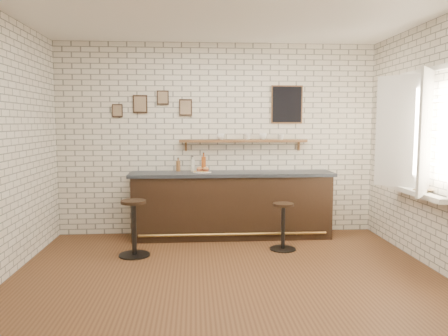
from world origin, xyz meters
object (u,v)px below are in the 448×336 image
(bitters_bottle_amber, at_px, (204,164))
(shelf_cup_c, at_px, (263,136))
(shelf_cup_a, at_px, (221,137))
(shelf_cup_b, at_px, (248,137))
(bitters_bottle_white, at_px, (193,165))
(shelf_cup_d, at_px, (281,137))
(bar_stool_right, at_px, (283,225))
(bar_counter, at_px, (232,205))
(ciabatta_sandwich, at_px, (203,169))
(bar_stool_left, at_px, (134,226))
(book_lower, at_px, (420,191))
(book_upper, at_px, (419,189))
(condiment_bottle_yellow, at_px, (204,166))
(bitters_bottle_brown, at_px, (178,166))
(sandwich_plate, at_px, (202,172))

(bitters_bottle_amber, bearing_deg, shelf_cup_c, 1.29)
(shelf_cup_a, relative_size, shelf_cup_b, 1.27)
(bitters_bottle_white, bearing_deg, shelf_cup_d, 0.87)
(bitters_bottle_amber, distance_m, bar_stool_right, 1.61)
(bar_counter, xyz_separation_m, shelf_cup_c, (0.51, 0.20, 1.04))
(ciabatta_sandwich, distance_m, bar_stool_left, 1.44)
(book_lower, bearing_deg, shelf_cup_d, 96.85)
(bar_stool_right, bearing_deg, book_upper, -26.20)
(ciabatta_sandwich, height_order, bitters_bottle_white, bitters_bottle_white)
(ciabatta_sandwich, height_order, bitters_bottle_amber, bitters_bottle_amber)
(condiment_bottle_yellow, bearing_deg, bitters_bottle_brown, -180.00)
(shelf_cup_a, bearing_deg, bar_counter, -51.96)
(bitters_bottle_amber, xyz_separation_m, shelf_cup_d, (1.23, 0.02, 0.41))
(bitters_bottle_brown, relative_size, bar_stool_right, 0.32)
(condiment_bottle_yellow, relative_size, shelf_cup_a, 1.68)
(shelf_cup_a, bearing_deg, condiment_bottle_yellow, -174.56)
(sandwich_plate, distance_m, shelf_cup_a, 0.64)
(sandwich_plate, xyz_separation_m, book_lower, (2.63, -1.53, -0.08))
(bar_stool_left, bearing_deg, bitters_bottle_white, 53.54)
(bitters_bottle_amber, relative_size, shelf_cup_c, 2.34)
(shelf_cup_a, bearing_deg, book_upper, -34.86)
(ciabatta_sandwich, xyz_separation_m, shelf_cup_c, (0.96, 0.19, 0.49))
(sandwich_plate, bearing_deg, shelf_cup_c, 11.26)
(bar_stool_left, xyz_separation_m, shelf_cup_b, (1.65, 1.08, 1.14))
(bar_stool_left, xyz_separation_m, bar_stool_right, (2.03, 0.14, -0.05))
(bar_counter, xyz_separation_m, shelf_cup_a, (-0.15, 0.20, 1.04))
(sandwich_plate, xyz_separation_m, shelf_cup_b, (0.72, 0.19, 0.53))
(ciabatta_sandwich, height_order, shelf_cup_c, shelf_cup_c)
(sandwich_plate, distance_m, shelf_cup_d, 1.37)
(sandwich_plate, bearing_deg, shelf_cup_b, 14.88)
(sandwich_plate, distance_m, book_upper, 3.03)
(shelf_cup_d, xyz_separation_m, book_lower, (1.38, -1.72, -0.60))
(bar_stool_left, bearing_deg, bitters_bottle_amber, 48.01)
(bitters_bottle_brown, distance_m, shelf_cup_c, 1.41)
(ciabatta_sandwich, distance_m, shelf_cup_a, 0.60)
(condiment_bottle_yellow, xyz_separation_m, shelf_cup_a, (0.27, 0.02, 0.45))
(ciabatta_sandwich, bearing_deg, condiment_bottle_yellow, 82.72)
(bar_stool_right, bearing_deg, book_lower, -27.28)
(sandwich_plate, height_order, bar_stool_right, sandwich_plate)
(bar_stool_left, xyz_separation_m, shelf_cup_c, (1.89, 1.08, 1.15))
(bar_counter, bearing_deg, bitters_bottle_brown, 167.65)
(bitters_bottle_white, distance_m, bitters_bottle_amber, 0.17)
(book_lower, distance_m, book_upper, 0.04)
(bar_stool_left, bearing_deg, shelf_cup_d, 26.33)
(ciabatta_sandwich, bearing_deg, bar_stool_right, -33.97)
(sandwich_plate, xyz_separation_m, bitters_bottle_white, (-0.14, 0.17, 0.09))
(bar_stool_left, height_order, book_lower, book_lower)
(bar_stool_left, bearing_deg, bar_stool_right, 4.08)
(shelf_cup_b, xyz_separation_m, shelf_cup_d, (0.53, 0.00, -0.00))
(bar_stool_right, relative_size, shelf_cup_a, 5.56)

